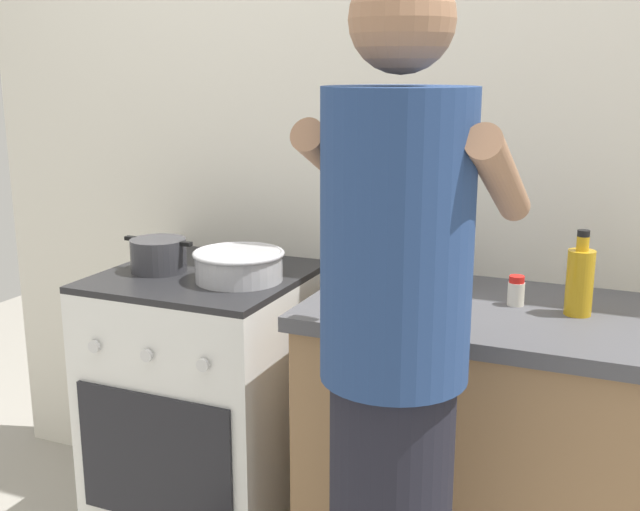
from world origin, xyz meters
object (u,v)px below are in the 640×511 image
Objects in this scene: spice_bottle at (516,291)px; person at (394,394)px; pot at (159,255)px; utensil_crock at (443,255)px; mixing_bowl at (239,264)px; oil_bottle at (580,280)px; stove_range at (209,409)px.

person is (-0.15, -0.59, -0.08)m from spice_bottle.
utensil_crock is at bearing 12.64° from pot.
utensil_crock is (0.57, 0.19, 0.04)m from mixing_bowl.
spice_bottle is 0.05× the size of person.
utensil_crock reaches higher than mixing_bowl.
pot is at bearing -179.35° from mixing_bowl.
utensil_crock is 0.72m from person.
utensil_crock is at bearing 161.02° from oil_bottle.
utensil_crock is 0.19× the size of person.
pot reaches higher than stove_range.
oil_bottle is at bearing -6.93° from spice_bottle.
person is (0.08, -0.71, -0.13)m from utensil_crock.
stove_range is 1.05m from person.
spice_bottle is 0.36× the size of oil_bottle.
oil_bottle is at bearing 2.62° from pot.
mixing_bowl is 0.80m from spice_bottle.
mixing_bowl is 1.24× the size of oil_bottle.
mixing_bowl reaches higher than stove_range.
mixing_bowl is at bearing -176.80° from oil_bottle.
mixing_bowl is 0.96m from oil_bottle.
stove_range is 3.79× the size of pot.
spice_bottle is at bearing 76.18° from person.
spice_bottle is at bearing 5.21° from mixing_bowl.
person is (0.79, -0.55, 0.41)m from stove_range.
oil_bottle is at bearing -18.98° from utensil_crock.
stove_range is 0.90m from utensil_crock.
stove_range is 1.06m from spice_bottle.
stove_range is 3.31× the size of mixing_bowl.
mixing_bowl is (0.28, 0.00, -0.00)m from pot.
oil_bottle is at bearing 61.99° from person.
utensil_crock is 4.03× the size of spice_bottle.
pot is 1.07m from person.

